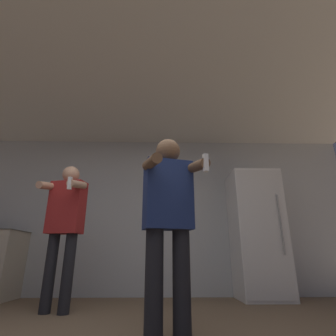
% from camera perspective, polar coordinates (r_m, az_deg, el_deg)
% --- Properties ---
extents(wall_back, '(7.00, 0.06, 2.55)m').
position_cam_1_polar(wall_back, '(4.45, -6.09, -9.68)').
color(wall_back, '#B2B7BC').
rests_on(wall_back, ground_plane).
extents(ceiling_slab, '(7.00, 3.30, 0.05)m').
position_cam_1_polar(ceiling_slab, '(3.59, -7.22, 15.19)').
color(ceiling_slab, silver).
rests_on(ceiling_slab, wall_back).
extents(refrigerator, '(0.70, 0.68, 1.85)m').
position_cam_1_polar(refrigerator, '(4.28, 18.83, -13.20)').
color(refrigerator, white).
rests_on(refrigerator, ground_plane).
extents(person_woman_foreground, '(0.55, 0.58, 1.60)m').
position_cam_1_polar(person_woman_foreground, '(2.21, 0.09, -10.12)').
color(person_woman_foreground, black).
rests_on(person_woman_foreground, ground_plane).
extents(person_man_side, '(0.52, 0.50, 1.66)m').
position_cam_1_polar(person_man_side, '(3.37, -21.53, -10.54)').
color(person_man_side, black).
rests_on(person_man_side, ground_plane).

